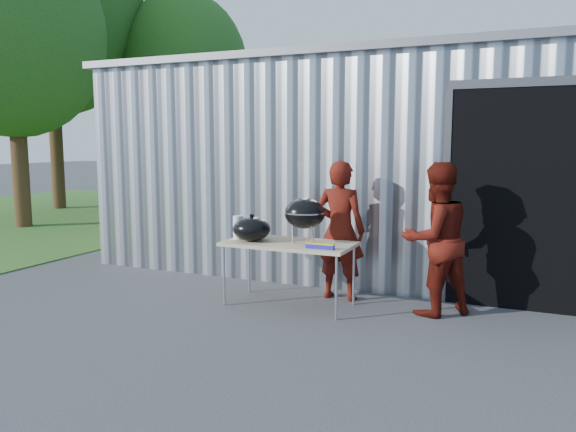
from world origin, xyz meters
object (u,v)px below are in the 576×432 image
at_px(kettle_grill, 305,207).
at_px(person_bystander, 436,239).
at_px(person_cook, 340,230).
at_px(folding_table, 289,246).

height_order(kettle_grill, person_bystander, kettle_grill).
xyz_separation_m(kettle_grill, person_cook, (0.26, 0.49, -0.32)).
xyz_separation_m(kettle_grill, person_bystander, (1.42, 0.32, -0.32)).
height_order(person_cook, person_bystander, person_cook).
distance_m(kettle_grill, person_cook, 0.64).
bearing_deg(folding_table, person_cook, 48.53).
height_order(folding_table, kettle_grill, kettle_grill).
bearing_deg(person_bystander, folding_table, -31.00).
distance_m(folding_table, kettle_grill, 0.49).
bearing_deg(kettle_grill, folding_table, -174.93).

